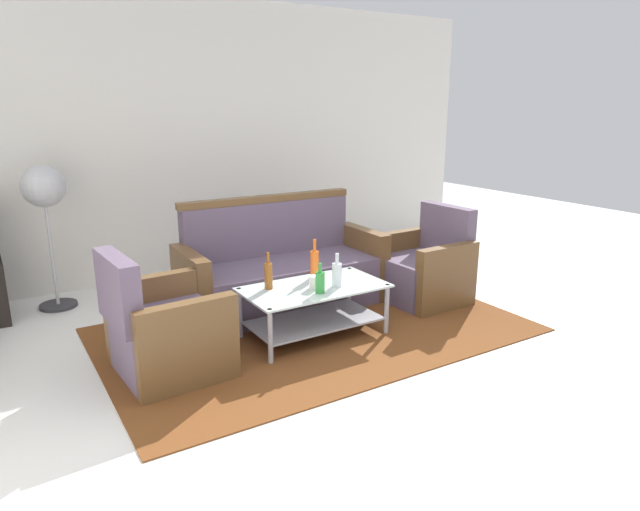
% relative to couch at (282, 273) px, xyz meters
% --- Properties ---
extents(ground_plane, '(14.00, 14.00, 0.00)m').
position_rel_couch_xyz_m(ground_plane, '(0.03, -1.56, -0.32)').
color(ground_plane, white).
extents(wall_back, '(6.52, 0.12, 2.80)m').
position_rel_couch_xyz_m(wall_back, '(0.03, 1.50, 1.08)').
color(wall_back, silver).
rests_on(wall_back, ground).
extents(rug, '(3.29, 2.04, 0.01)m').
position_rel_couch_xyz_m(rug, '(-0.03, -0.63, -0.31)').
color(rug, brown).
rests_on(rug, ground).
extents(couch, '(1.81, 0.77, 0.96)m').
position_rel_couch_xyz_m(couch, '(0.00, 0.00, 0.00)').
color(couch, '#5B4C60').
rests_on(couch, rug).
extents(armchair_left, '(0.74, 0.80, 0.85)m').
position_rel_couch_xyz_m(armchair_left, '(-1.26, -0.71, -0.03)').
color(armchair_left, '#5B4C60').
rests_on(armchair_left, rug).
extents(armchair_right, '(0.72, 0.78, 0.85)m').
position_rel_couch_xyz_m(armchair_right, '(1.20, -0.52, -0.03)').
color(armchair_right, '#5B4C60').
rests_on(armchair_right, rug).
extents(coffee_table, '(1.10, 0.60, 0.40)m').
position_rel_couch_xyz_m(coffee_table, '(-0.10, -0.72, -0.04)').
color(coffee_table, silver).
rests_on(coffee_table, rug).
extents(bottle_brown, '(0.06, 0.06, 0.28)m').
position_rel_couch_xyz_m(bottle_brown, '(-0.42, -0.59, 0.20)').
color(bottle_brown, brown).
rests_on(bottle_brown, coffee_table).
extents(bottle_green, '(0.07, 0.07, 0.23)m').
position_rel_couch_xyz_m(bottle_green, '(-0.14, -0.88, 0.18)').
color(bottle_green, '#2D8C38').
rests_on(bottle_green, coffee_table).
extents(bottle_orange, '(0.07, 0.07, 0.32)m').
position_rel_couch_xyz_m(bottle_orange, '(0.01, -0.54, 0.22)').
color(bottle_orange, '#D85919').
rests_on(bottle_orange, coffee_table).
extents(bottle_clear, '(0.08, 0.08, 0.26)m').
position_rel_couch_xyz_m(bottle_clear, '(0.05, -0.82, 0.19)').
color(bottle_clear, silver).
rests_on(bottle_clear, coffee_table).
extents(cup, '(0.08, 0.08, 0.10)m').
position_rel_couch_xyz_m(cup, '(-0.12, -0.76, 0.14)').
color(cup, silver).
rests_on(cup, coffee_table).
extents(pedestal_fan, '(0.36, 0.36, 1.27)m').
position_rel_couch_xyz_m(pedestal_fan, '(-1.72, 1.04, 0.70)').
color(pedestal_fan, '#2D2D33').
rests_on(pedestal_fan, ground).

